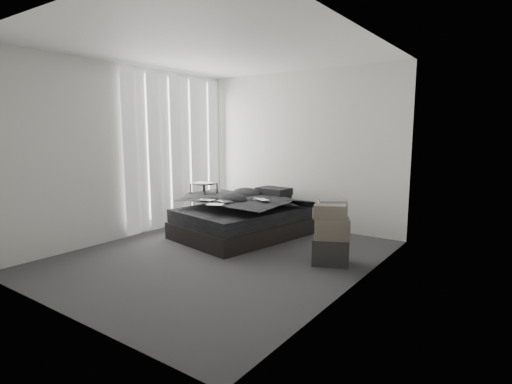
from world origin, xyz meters
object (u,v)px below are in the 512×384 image
Objects in this scene: side_stand at (204,205)px; box_lower at (330,251)px; laptop at (259,195)px; bed at (241,228)px.

box_lower is (2.55, -0.51, -0.21)m from side_stand.
laptop is 0.40× the size of side_stand.
side_stand is (-0.87, 0.11, 0.25)m from bed.
bed is 6.24× the size of laptop.
box_lower is (1.68, -0.40, 0.04)m from bed.
bed is at bearing -154.50° from laptop.
bed is 1.73m from box_lower.
laptop reaches higher than bed.
laptop is at bearing 7.50° from bed.
box_lower is (1.34, -0.38, -0.52)m from laptop.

